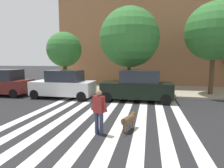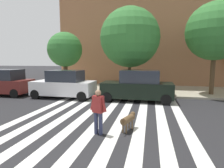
{
  "view_description": "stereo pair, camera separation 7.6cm",
  "coord_description": "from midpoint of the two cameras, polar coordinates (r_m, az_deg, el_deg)",
  "views": [
    {
      "loc": [
        3.57,
        -1.46,
        2.66
      ],
      "look_at": [
        1.61,
        8.2,
        1.43
      ],
      "focal_mm": 29.7,
      "sensor_mm": 36.0,
      "label": 1
    },
    {
      "loc": [
        3.65,
        -1.45,
        2.66
      ],
      "look_at": [
        1.61,
        8.2,
        1.43
      ],
      "focal_mm": 29.7,
      "sensor_mm": 36.0,
      "label": 2
    }
  ],
  "objects": [
    {
      "name": "ground_plane",
      "position": [
        8.75,
        -13.34,
        -10.77
      ],
      "size": [
        160.0,
        160.0,
        0.0
      ],
      "primitive_type": "plane",
      "color": "#232326"
    },
    {
      "name": "sidewalk_far",
      "position": [
        17.15,
        -0.39,
        -1.52
      ],
      "size": [
        80.0,
        6.0,
        0.15
      ],
      "primitive_type": "cube",
      "color": "#A39A84",
      "rests_on": "ground_plane"
    },
    {
      "name": "crosswalk_stripes",
      "position": [
        8.25,
        -3.87,
        -11.67
      ],
      "size": [
        7.65,
        11.51,
        0.01
      ],
      "color": "silver",
      "rests_on": "ground_plane"
    },
    {
      "name": "parked_car_near_curb",
      "position": [
        16.73,
        -30.53,
        0.35
      ],
      "size": [
        4.53,
        2.12,
        2.0
      ],
      "color": "maroon",
      "rests_on": "ground_plane"
    },
    {
      "name": "parked_car_behind_first",
      "position": [
        13.78,
        -14.34,
        -0.23
      ],
      "size": [
        4.44,
        2.02,
        1.99
      ],
      "color": "silver",
      "rests_on": "ground_plane"
    },
    {
      "name": "parked_car_third_in_line",
      "position": [
        12.39,
        8.06,
        -0.76
      ],
      "size": [
        4.65,
        1.92,
        2.04
      ],
      "color": "black",
      "rests_on": "ground_plane"
    },
    {
      "name": "street_tree_nearest",
      "position": [
        17.15,
        -14.15,
        10.17
      ],
      "size": [
        3.05,
        3.05,
        5.03
      ],
      "color": "#4C3823",
      "rests_on": "sidewalk_far"
    },
    {
      "name": "street_tree_middle",
      "position": [
        14.67,
        5.68,
        14.03
      ],
      "size": [
        4.56,
        4.56,
        6.56
      ],
      "color": "#4C3823",
      "rests_on": "sidewalk_far"
    },
    {
      "name": "street_tree_further",
      "position": [
        15.9,
        29.32,
        13.91
      ],
      "size": [
        4.21,
        4.21,
        6.75
      ],
      "color": "#4C3823",
      "rests_on": "sidewalk_far"
    },
    {
      "name": "pedestrian_dog_walker",
      "position": [
        6.73,
        -3.94,
        -7.81
      ],
      "size": [
        0.69,
        0.35,
        1.64
      ],
      "color": "#282D4C",
      "rests_on": "ground_plane"
    },
    {
      "name": "dog_on_leash",
      "position": [
        7.24,
        5.37,
        -10.73
      ],
      "size": [
        0.52,
        1.11,
        0.65
      ],
      "color": "brown",
      "rests_on": "ground_plane"
    }
  ]
}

